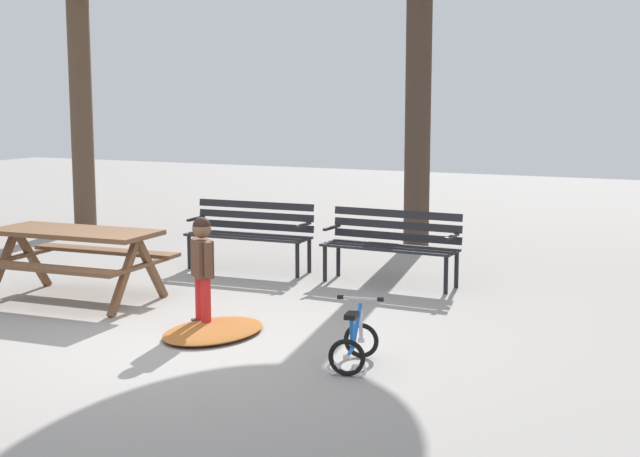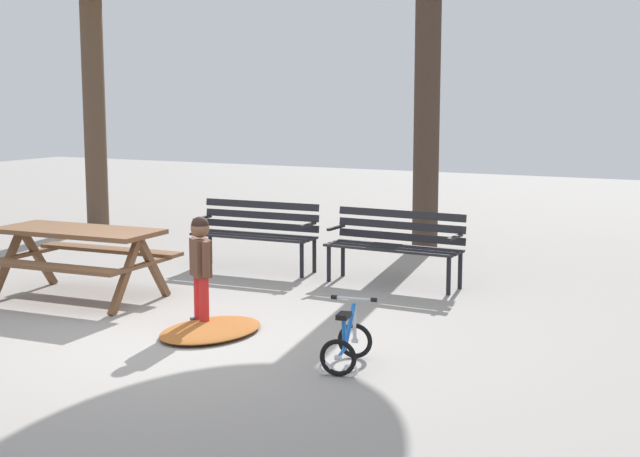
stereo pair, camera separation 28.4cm
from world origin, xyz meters
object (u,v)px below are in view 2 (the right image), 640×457
object	(u,v)px
kids_bicycle	(347,343)
picnic_table	(79,245)
park_bench_far_left	(257,229)
park_bench_left	(396,241)
child_standing	(201,262)

from	to	relation	value
kids_bicycle	picnic_table	bearing A→B (deg)	165.26
park_bench_far_left	kids_bicycle	xyz separation A→B (m)	(2.79, -3.26, -0.31)
park_bench_left	kids_bicycle	distance (m)	3.35
picnic_table	kids_bicycle	size ratio (longest dim) A/B	3.09
picnic_table	park_bench_far_left	bearing A→B (deg)	69.77
picnic_table	child_standing	world-z (taller)	child_standing
park_bench_left	child_standing	distance (m)	2.80
child_standing	kids_bicycle	bearing A→B (deg)	-17.71
park_bench_left	kids_bicycle	size ratio (longest dim) A/B	2.68
picnic_table	kids_bicycle	xyz separation A→B (m)	(3.64, -0.96, -0.39)
park_bench_far_left	park_bench_left	xyz separation A→B (m)	(1.91, -0.05, 0.00)
picnic_table	park_bench_left	world-z (taller)	park_bench_left
park_bench_far_left	picnic_table	bearing A→B (deg)	-110.23
park_bench_left	park_bench_far_left	bearing A→B (deg)	178.60
park_bench_far_left	park_bench_left	bearing A→B (deg)	-1.40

